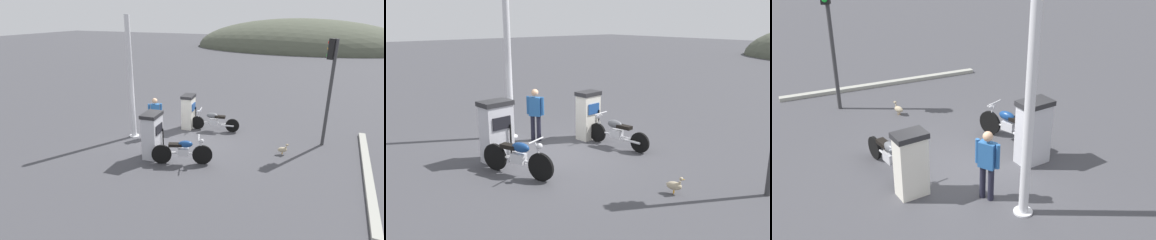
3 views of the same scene
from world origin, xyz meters
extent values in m
plane|color=#424247|center=(0.00, 0.00, 0.00)|extent=(120.00, 120.00, 0.00)
cube|color=silver|center=(-0.42, -1.57, 0.75)|extent=(0.56, 0.79, 1.50)
cube|color=black|center=(-0.16, -1.54, 1.08)|extent=(0.08, 0.52, 0.32)
cube|color=#262628|center=(-0.42, -1.57, 1.56)|extent=(0.62, 0.86, 0.12)
cylinder|color=black|center=(-0.15, -1.32, 0.52)|extent=(0.05, 0.05, 0.97)
cube|color=silver|center=(-0.42, 1.57, 0.69)|extent=(0.50, 0.68, 1.37)
cube|color=#1E478C|center=(-0.19, 1.59, 0.99)|extent=(0.07, 0.45, 0.32)
cube|color=#262628|center=(-0.42, 1.57, 1.43)|extent=(0.55, 0.75, 0.12)
cylinder|color=black|center=(-0.17, 1.78, 0.48)|extent=(0.05, 0.05, 0.89)
cylinder|color=black|center=(1.37, -1.42, 0.34)|extent=(0.66, 0.31, 0.67)
cylinder|color=black|center=(0.10, -1.91, 0.34)|extent=(0.66, 0.31, 0.67)
cube|color=silver|center=(0.78, -1.65, 0.44)|extent=(0.41, 0.32, 0.24)
cylinder|color=silver|center=(0.74, -1.67, 0.39)|extent=(0.97, 0.41, 0.05)
ellipsoid|color=navy|center=(0.85, -1.62, 0.72)|extent=(0.53, 0.38, 0.24)
cube|color=black|center=(0.53, -1.75, 0.69)|extent=(0.48, 0.34, 0.10)
cylinder|color=silver|center=(1.34, -1.44, 0.64)|extent=(0.26, 0.13, 0.57)
cylinder|color=silver|center=(1.26, -1.46, 0.96)|extent=(0.24, 0.54, 0.04)
sphere|color=silver|center=(1.36, -1.43, 0.84)|extent=(0.18, 0.18, 0.14)
cylinder|color=silver|center=(0.24, -1.73, 0.36)|extent=(0.54, 0.26, 0.07)
cylinder|color=black|center=(0.01, 1.57, 0.29)|extent=(0.59, 0.17, 0.58)
cylinder|color=black|center=(1.50, 1.81, 0.29)|extent=(0.59, 0.17, 0.58)
cube|color=silver|center=(0.70, 1.68, 0.39)|extent=(0.39, 0.25, 0.24)
cylinder|color=silver|center=(0.75, 1.69, 0.34)|extent=(1.13, 0.23, 0.05)
ellipsoid|color=#595B60|center=(0.63, 1.67, 0.67)|extent=(0.51, 0.29, 0.24)
cube|color=black|center=(0.97, 1.73, 0.64)|extent=(0.47, 0.27, 0.10)
cylinder|color=silver|center=(0.05, 1.58, 0.59)|extent=(0.26, 0.08, 0.57)
cylinder|color=silver|center=(0.12, 1.59, 0.91)|extent=(0.12, 0.56, 0.04)
sphere|color=silver|center=(0.03, 1.57, 0.79)|extent=(0.16, 0.16, 0.14)
cylinder|color=silver|center=(1.32, 1.66, 0.31)|extent=(0.55, 0.16, 0.07)
cylinder|color=#1E1E2D|center=(-1.39, 0.16, 0.39)|extent=(0.18, 0.18, 0.78)
cylinder|color=#1E1E2D|center=(-1.22, 0.26, 0.39)|extent=(0.18, 0.18, 0.78)
cube|color=#265999|center=(-1.30, 0.21, 1.06)|extent=(0.41, 0.36, 0.58)
cylinder|color=#265999|center=(-1.51, 0.08, 1.09)|extent=(0.12, 0.12, 0.55)
cylinder|color=#265999|center=(-1.10, 0.33, 1.09)|extent=(0.12, 0.12, 0.55)
sphere|color=tan|center=(-1.30, 0.21, 1.49)|extent=(0.29, 0.29, 0.21)
ellipsoid|color=tan|center=(3.75, 0.38, 0.18)|extent=(0.37, 0.28, 0.18)
cylinder|color=tan|center=(3.86, 0.42, 0.24)|extent=(0.07, 0.07, 0.13)
sphere|color=tan|center=(3.88, 0.43, 0.37)|extent=(0.11, 0.11, 0.08)
cone|color=orange|center=(3.94, 0.45, 0.36)|extent=(0.07, 0.05, 0.04)
cone|color=tan|center=(3.61, 0.33, 0.21)|extent=(0.08, 0.08, 0.06)
cylinder|color=orange|center=(3.74, 0.41, 0.05)|extent=(0.02, 0.02, 0.09)
cylinder|color=orange|center=(3.77, 0.35, 0.05)|extent=(0.02, 0.02, 0.09)
cylinder|color=#38383A|center=(5.06, 1.86, 1.99)|extent=(0.16, 0.16, 3.97)
sphere|color=green|center=(4.85, 1.97, 3.39)|extent=(0.20, 0.20, 0.15)
cylinder|color=silver|center=(-2.09, -0.21, 2.38)|extent=(0.20, 0.20, 4.77)
cylinder|color=silver|center=(-2.09, -0.21, 0.02)|extent=(0.40, 0.40, 0.04)
cube|color=#9E9E93|center=(6.43, 0.00, 0.06)|extent=(0.50, 6.96, 0.12)
camera|label=1|loc=(4.67, -10.13, 4.83)|focal=28.83mm
camera|label=2|loc=(8.38, -6.07, 3.64)|focal=36.44mm
camera|label=3|loc=(-8.42, 4.40, 5.65)|focal=42.74mm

